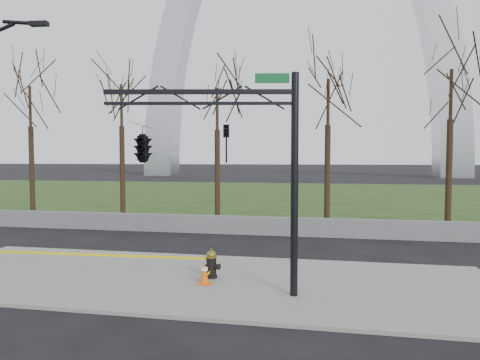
# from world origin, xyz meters

# --- Properties ---
(ground) EXTENTS (500.00, 500.00, 0.00)m
(ground) POSITION_xyz_m (0.00, 0.00, 0.00)
(ground) COLOR black
(ground) RESTS_ON ground
(sidewalk) EXTENTS (18.00, 6.00, 0.10)m
(sidewalk) POSITION_xyz_m (0.00, 0.00, 0.05)
(sidewalk) COLOR slate
(sidewalk) RESTS_ON ground
(grass_strip) EXTENTS (120.00, 40.00, 0.06)m
(grass_strip) POSITION_xyz_m (0.00, 30.00, 0.03)
(grass_strip) COLOR #1C3814
(grass_strip) RESTS_ON ground
(guardrail) EXTENTS (60.00, 0.30, 0.90)m
(guardrail) POSITION_xyz_m (0.00, 8.00, 0.45)
(guardrail) COLOR #59595B
(guardrail) RESTS_ON ground
(gateway_arch) EXTENTS (66.00, 6.00, 65.00)m
(gateway_arch) POSITION_xyz_m (0.00, 75.00, 32.50)
(gateway_arch) COLOR #B7B9BE
(gateway_arch) RESTS_ON ground
(tree_row) EXTENTS (41.93, 4.00, 9.53)m
(tree_row) POSITION_xyz_m (-2.04, 12.00, 4.77)
(tree_row) COLOR black
(tree_row) RESTS_ON ground
(fire_hydrant) EXTENTS (0.56, 0.36, 0.89)m
(fire_hydrant) POSITION_xyz_m (0.54, 0.14, 0.51)
(fire_hydrant) COLOR black
(fire_hydrant) RESTS_ON sidewalk
(traffic_cone) EXTENTS (0.33, 0.33, 0.64)m
(traffic_cone) POSITION_xyz_m (0.49, -0.53, 0.42)
(traffic_cone) COLOR #E5560C
(traffic_cone) RESTS_ON sidewalk
(traffic_signal_mast) EXTENTS (5.03, 2.54, 6.00)m
(traffic_signal_mast) POSITION_xyz_m (-0.09, -1.61, 4.15)
(traffic_signal_mast) COLOR black
(traffic_signal_mast) RESTS_ON ground
(caution_tape) EXTENTS (7.60, 0.68, 0.45)m
(caution_tape) POSITION_xyz_m (-2.96, -0.03, 0.65)
(caution_tape) COLOR yellow
(caution_tape) RESTS_ON ground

